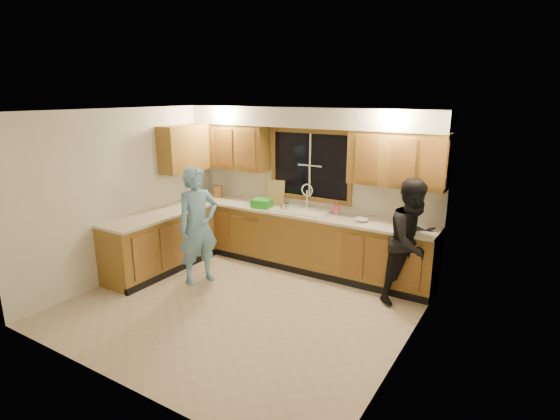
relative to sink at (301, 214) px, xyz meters
The scene contains 26 objects.
floor 1.82m from the sink, 90.00° to the right, with size 4.20×4.20×0.00m, color #C7B399.
ceiling 2.29m from the sink, 90.00° to the right, with size 4.20×4.20×0.00m, color white.
wall_back 0.49m from the sink, 90.00° to the left, with size 4.20×4.20×0.00m, color silver.
wall_left 2.67m from the sink, 142.62° to the right, with size 3.80×3.80×0.00m, color silver.
wall_right 2.67m from the sink, 37.38° to the right, with size 3.80×3.80×0.00m, color silver.
base_cabinets_back 0.42m from the sink, 90.00° to the right, with size 4.20×0.60×0.88m, color olive.
base_cabinets_left 2.23m from the sink, 145.12° to the right, with size 0.60×1.90×0.88m, color olive.
countertop_back 0.04m from the sink, 90.00° to the right, with size 4.20×0.63×0.04m, color beige.
countertop_left 2.18m from the sink, 144.90° to the right, with size 0.63×1.90×0.04m, color beige.
upper_cabinets_left 1.72m from the sink, behind, with size 1.35×0.33×0.75m, color olive.
upper_cabinets_right 1.72m from the sink, ahead, with size 1.35×0.33×0.75m, color olive.
upper_cabinets_return 2.21m from the sink, 165.94° to the right, with size 0.33×0.90×0.75m, color olive.
soffit 1.49m from the sink, 90.00° to the left, with size 4.20×0.35×0.30m, color silver.
window_frame 0.79m from the sink, 90.00° to the left, with size 1.44×0.03×1.14m.
sink is the anchor object (origin of this frame).
dishwasher 0.96m from the sink, behind, with size 0.60×0.56×0.82m, color white.
stove 2.60m from the sink, 134.61° to the right, with size 0.58×0.75×0.90m, color white.
man 1.61m from the sink, 127.56° to the right, with size 0.62×0.41×1.71m, color #69A2C7.
woman 1.86m from the sink, ahead, with size 0.81×0.63×1.67m, color black.
knife_block 1.69m from the sink, behind, with size 0.12×0.10×0.21m, color brown.
cutting_board 0.68m from the sink, 160.21° to the left, with size 0.29×0.02×0.39m, color tan.
dish_crate 0.68m from the sink, 169.26° to the right, with size 0.28×0.26×0.13m, color green.
soap_bottle 0.58m from the sink, 12.32° to the left, with size 0.09×0.09×0.19m, color #DC537E.
bowl 1.03m from the sink, ahead, with size 0.19×0.19×0.05m, color silver.
can_left 0.25m from the sink, 148.26° to the right, with size 0.07×0.07×0.13m, color #B8A98D.
can_right 0.33m from the sink, 152.33° to the right, with size 0.06×0.06×0.11m, color #B8A98D.
Camera 1 is at (3.16, -4.18, 2.70)m, focal length 28.00 mm.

